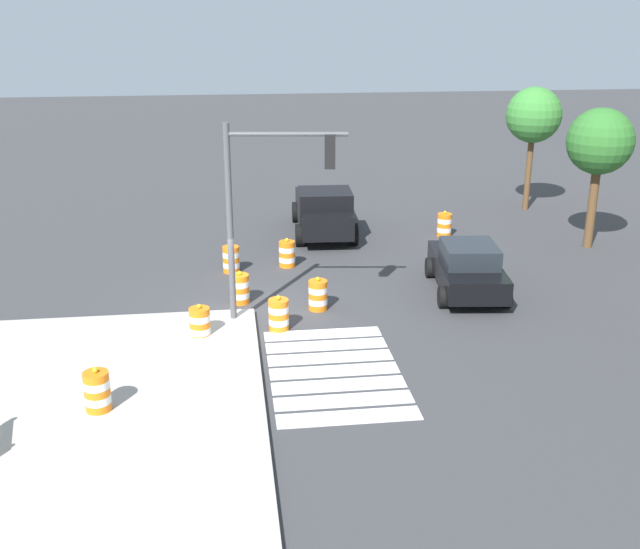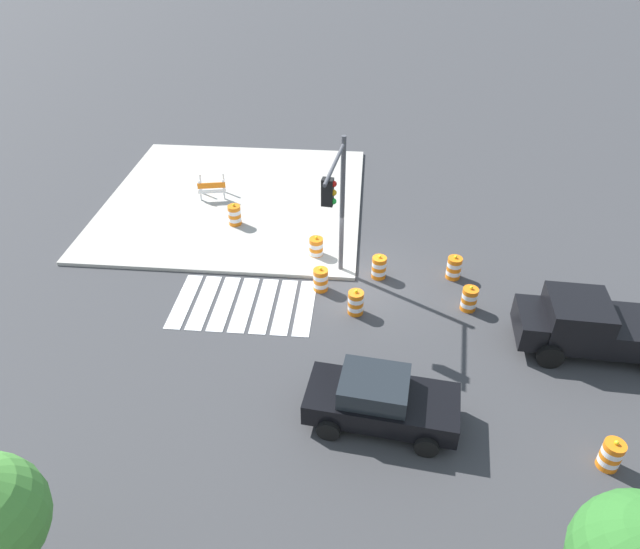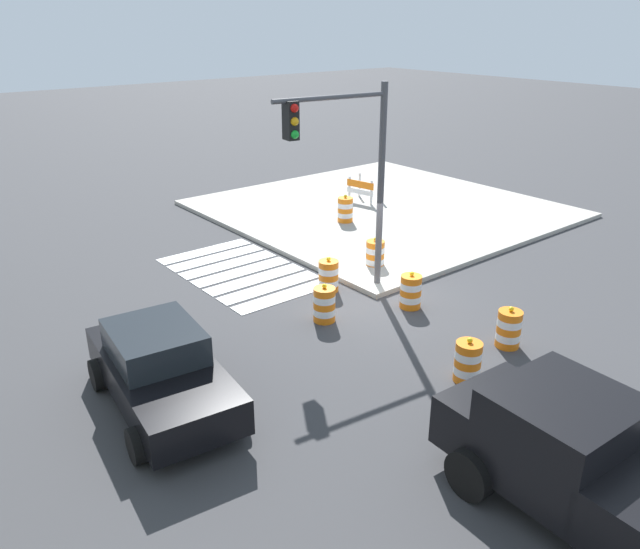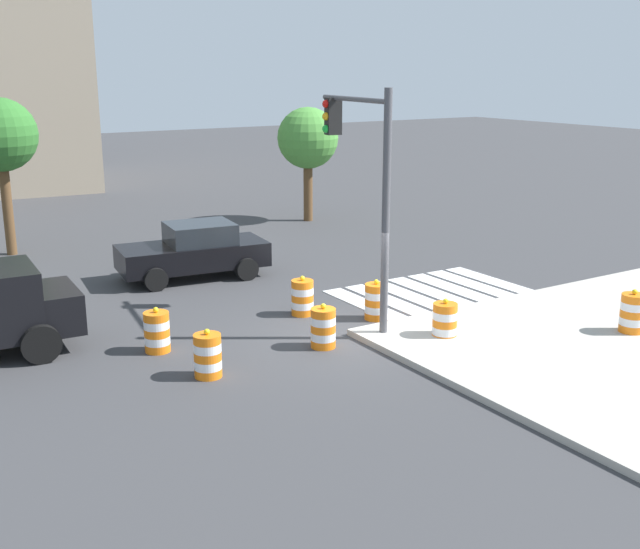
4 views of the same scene
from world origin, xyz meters
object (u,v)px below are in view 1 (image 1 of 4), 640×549
pickup_truck (324,211)px  traffic_barrel_near_corner (287,254)px  traffic_barrel_crosswalk_end (444,225)px  traffic_light_pole (271,188)px  traffic_barrel_lane_center (240,289)px  traffic_barrel_median_far (318,295)px  sports_car (467,267)px  traffic_barrel_median_near (231,259)px  street_tree_streetside_mid (534,116)px  traffic_barrel_far_curb (279,315)px  traffic_barrel_on_sidewalk (97,391)px  street_tree_streetside_near (600,143)px  traffic_barrel_opposite_curb (200,324)px

pickup_truck → traffic_barrel_near_corner: bearing=-25.9°
traffic_barrel_crosswalk_end → traffic_light_pole: (7.77, -7.24, 3.46)m
traffic_barrel_near_corner → traffic_barrel_lane_center: (3.24, -1.70, 0.00)m
traffic_barrel_crosswalk_end → traffic_barrel_median_far: (6.96, -5.86, 0.00)m
sports_car → traffic_barrel_median_far: size_ratio=4.40×
traffic_barrel_median_near → traffic_barrel_lane_center: 2.90m
traffic_barrel_median_near → traffic_light_pole: 5.80m
pickup_truck → traffic_light_pole: (8.50, -2.56, 2.94)m
traffic_barrel_median_near → street_tree_streetside_mid: (-6.86, 13.14, 3.66)m
traffic_barrel_median_near → traffic_barrel_far_curb: 5.22m
traffic_barrel_crosswalk_end → traffic_barrel_median_near: size_ratio=1.00×
pickup_truck → traffic_barrel_median_far: size_ratio=5.15×
traffic_barrel_crosswalk_end → traffic_barrel_median_far: 9.10m
traffic_barrel_near_corner → sports_car: bearing=59.2°
sports_car → traffic_barrel_crosswalk_end: bearing=170.3°
traffic_barrel_on_sidewalk → street_tree_streetside_near: size_ratio=0.20×
sports_car → pickup_truck: size_ratio=0.85×
street_tree_streetside_near → traffic_barrel_near_corner: bearing=-85.8°
traffic_barrel_median_far → traffic_barrel_opposite_curb: size_ratio=1.00×
pickup_truck → traffic_barrel_median_near: bearing=-42.9°
traffic_barrel_median_near → traffic_barrel_lane_center: bearing=4.4°
traffic_barrel_crosswalk_end → traffic_barrel_far_curb: (8.33, -7.13, 0.00)m
traffic_barrel_on_sidewalk → traffic_barrel_lane_center: bearing=152.9°
traffic_barrel_median_far → street_tree_streetside_near: size_ratio=0.20×
traffic_barrel_lane_center → street_tree_streetside_mid: (-9.75, 12.91, 3.66)m
traffic_barrel_lane_center → traffic_barrel_opposite_curb: bearing=-24.1°
traffic_barrel_near_corner → traffic_barrel_opposite_curb: bearing=-26.2°
traffic_barrel_opposite_curb → traffic_light_pole: 4.12m
street_tree_streetside_near → street_tree_streetside_mid: bearing=-178.3°
traffic_barrel_lane_center → pickup_truck: bearing=153.2°
sports_car → pickup_truck: (-6.83, -3.62, 0.16)m
traffic_barrel_crosswalk_end → traffic_barrel_median_near: bearing=-68.8°
sports_car → traffic_light_pole: (1.67, -6.19, 3.10)m
sports_car → traffic_barrel_opposite_curb: 8.64m
traffic_barrel_median_near → traffic_barrel_lane_center: (2.89, 0.22, 0.00)m
traffic_barrel_lane_center → traffic_barrel_median_far: bearing=70.2°
traffic_barrel_median_near → traffic_light_pole: (4.52, 1.13, 3.46)m
traffic_barrel_on_sidewalk → pickup_truck: bearing=153.1°
pickup_truck → street_tree_streetside_near: street_tree_streetside_near is taller
traffic_barrel_opposite_curb → street_tree_streetside_near: (-6.62, 14.23, 3.45)m
traffic_barrel_near_corner → street_tree_streetside_mid: size_ratio=0.19×
traffic_barrel_median_near → street_tree_streetside_mid: size_ratio=0.19×
sports_car → traffic_barrel_opposite_curb: bearing=-72.5°
traffic_barrel_lane_center → traffic_barrel_on_sidewalk: traffic_barrel_on_sidewalk is taller
traffic_barrel_crosswalk_end → traffic_barrel_far_curb: bearing=-40.6°
traffic_barrel_on_sidewalk → sports_car: bearing=121.7°
traffic_barrel_near_corner → traffic_barrel_far_curb: size_ratio=1.00×
traffic_barrel_opposite_curb → traffic_light_pole: bearing=114.3°
traffic_barrel_far_curb → traffic_light_pole: (-0.55, -0.10, 3.46)m
sports_car → street_tree_streetside_near: size_ratio=0.87×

